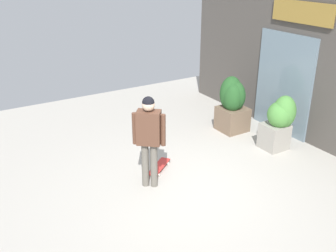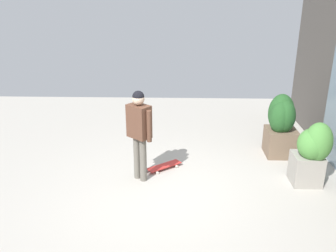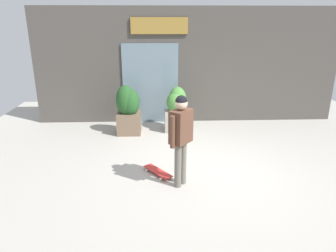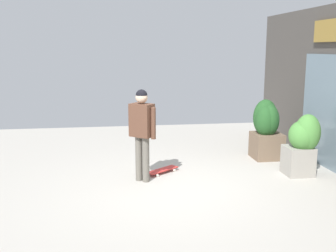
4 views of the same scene
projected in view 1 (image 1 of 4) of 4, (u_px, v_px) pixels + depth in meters
ground_plane at (189, 190)px, 7.03m from camera, size 12.00×12.00×0.00m
building_facade at (330, 73)px, 8.05m from camera, size 8.98×0.31×3.36m
skateboarder at (149, 133)px, 6.74m from camera, size 0.46×0.48×1.74m
skateboard at (159, 167)px, 7.68m from camera, size 0.60×0.71×0.08m
planter_box_left at (233, 102)px, 9.19m from camera, size 0.64×0.63×1.35m
planter_box_right at (280, 120)px, 8.30m from camera, size 0.61×0.61×1.23m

